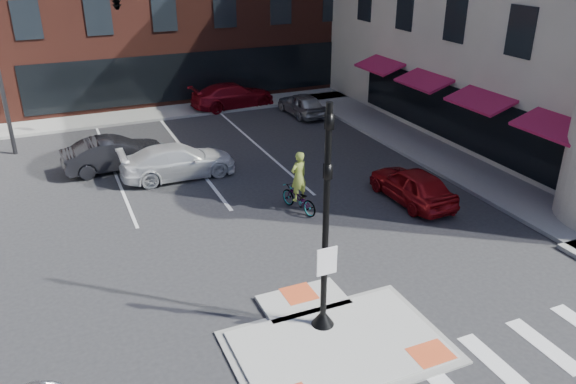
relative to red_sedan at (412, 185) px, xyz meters
name	(u,v)px	position (x,y,z in m)	size (l,w,h in m)	color
ground	(329,336)	(-6.70, -6.00, -0.69)	(120.00, 120.00, 0.00)	#28282B
refuge_island	(334,341)	(-6.70, -6.26, -0.64)	(5.40, 4.65, 0.13)	gray
sidewalk_e	(434,152)	(4.10, 4.00, -0.62)	(3.00, 24.00, 0.15)	gray
sidewalk_n	(205,107)	(-3.70, 16.00, -0.62)	(26.00, 3.00, 0.15)	gray
signal_pole	(325,250)	(-6.70, -5.60, 1.66)	(0.60, 0.60, 5.98)	black
mast_arm_signal	(85,14)	(-10.17, 12.00, 5.51)	(6.10, 2.24, 8.00)	black
red_sedan	(412,185)	(0.00, 0.00, 0.00)	(1.64, 4.08, 1.39)	maroon
white_pickup	(178,161)	(-7.70, 6.11, 0.01)	(1.98, 4.88, 1.42)	white
bg_car_dark	(115,154)	(-10.05, 8.05, 0.04)	(1.55, 4.43, 1.46)	#252529
bg_car_silver	(302,104)	(1.04, 12.37, -0.04)	(1.55, 3.84, 1.31)	#9EA1A5
bg_car_red	(233,95)	(-2.09, 15.50, 0.04)	(2.07, 5.09, 1.48)	maroon
cyclist	(299,191)	(-4.38, 1.00, 0.10)	(1.13, 2.00, 2.36)	#3F3F44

